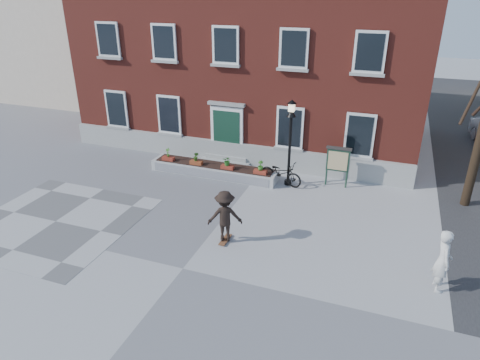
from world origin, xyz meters
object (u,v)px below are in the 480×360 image
at_px(notice_board, 338,160).
at_px(skateboarder, 225,216).
at_px(bystander, 443,261).
at_px(lamp_post, 290,131).
at_px(bicycle, 281,173).

bearing_deg(notice_board, skateboarder, -116.74).
bearing_deg(bystander, lamp_post, 37.69).
xyz_separation_m(lamp_post, notice_board, (2.08, 0.56, -1.28)).
distance_m(bicycle, lamp_post, 2.02).
bearing_deg(skateboarder, bystander, -1.79).
bearing_deg(bicycle, lamp_post, -65.99).
relative_size(bicycle, bystander, 1.04).
height_order(lamp_post, notice_board, lamp_post).
relative_size(bicycle, notice_board, 1.11).
distance_m(bicycle, skateboarder, 5.38).
bearing_deg(skateboarder, notice_board, 63.26).
relative_size(bystander, skateboarder, 1.02).
distance_m(bystander, notice_board, 7.34).
xyz_separation_m(bystander, notice_board, (-3.97, 6.17, 0.26)).
bearing_deg(notice_board, bicycle, -165.41).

